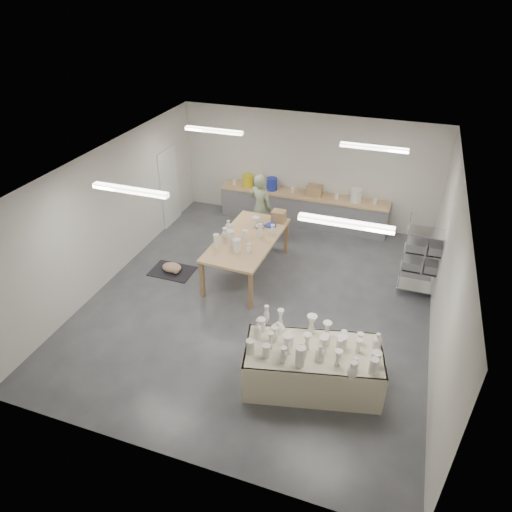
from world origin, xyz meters
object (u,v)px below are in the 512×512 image
at_px(potter, 261,208).
at_px(drying_table, 312,365).
at_px(red_stool, 264,224).
at_px(work_table, 249,237).

bearing_deg(potter, drying_table, 136.40).
bearing_deg(red_stool, drying_table, -63.07).
bearing_deg(red_stool, potter, -90.00).
distance_m(potter, red_stool, 0.66).
distance_m(work_table, red_stool, 1.93).
distance_m(drying_table, potter, 5.08).
bearing_deg(work_table, potter, 100.96).
relative_size(drying_table, potter, 1.34).
bearing_deg(work_table, red_stool, 99.69).
height_order(potter, red_stool, potter).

